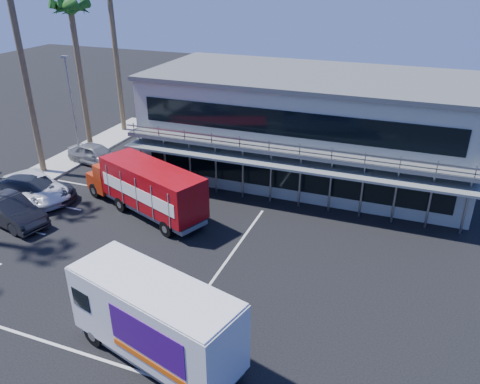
% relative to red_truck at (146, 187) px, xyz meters
% --- Properties ---
extents(ground, '(120.00, 120.00, 0.00)m').
position_rel_red_truck_xyz_m(ground, '(4.62, -5.25, -1.78)').
color(ground, black).
rests_on(ground, ground).
extents(building, '(22.40, 12.00, 7.30)m').
position_rel_red_truck_xyz_m(building, '(7.62, 9.69, 1.87)').
color(building, '#A1A89A').
rests_on(building, ground).
extents(curb_strip, '(3.00, 32.00, 0.16)m').
position_rel_red_truck_xyz_m(curb_strip, '(-10.38, 0.75, -1.70)').
color(curb_strip, '#A5A399').
rests_on(curb_strip, ground).
extents(palm_e, '(2.80, 2.80, 12.25)m').
position_rel_red_truck_xyz_m(palm_e, '(-10.08, 7.75, 8.79)').
color(palm_e, brown).
rests_on(palm_e, ground).
extents(light_pole_far, '(0.50, 0.25, 8.09)m').
position_rel_red_truck_xyz_m(light_pole_far, '(-9.58, 5.75, 2.72)').
color(light_pole_far, gray).
rests_on(light_pole_far, ground).
extents(red_truck, '(9.77, 5.64, 3.25)m').
position_rel_red_truck_xyz_m(red_truck, '(0.00, 0.00, 0.00)').
color(red_truck, '#A3270D').
rests_on(red_truck, ground).
extents(white_van, '(7.47, 4.21, 3.46)m').
position_rel_red_truck_xyz_m(white_van, '(6.61, -10.25, 0.06)').
color(white_van, silver).
rests_on(white_van, ground).
extents(parked_car_b, '(5.42, 2.90, 1.70)m').
position_rel_red_truck_xyz_m(parked_car_b, '(-6.89, -4.05, -0.93)').
color(parked_car_b, black).
rests_on(parked_car_b, ground).
extents(parked_car_c, '(6.32, 4.79, 1.60)m').
position_rel_red_truck_xyz_m(parked_car_c, '(-7.88, -0.85, -0.98)').
color(parked_car_c, white).
rests_on(parked_car_c, ground).
extents(parked_car_d, '(6.08, 3.74, 1.65)m').
position_rel_red_truck_xyz_m(parked_car_d, '(-7.88, -1.25, -0.96)').
color(parked_car_d, '#282D36').
rests_on(parked_car_d, ground).
extents(parked_car_e, '(4.98, 2.62, 1.62)m').
position_rel_red_truck_xyz_m(parked_car_e, '(-7.88, 5.55, -0.97)').
color(parked_car_e, slate).
rests_on(parked_car_e, ground).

